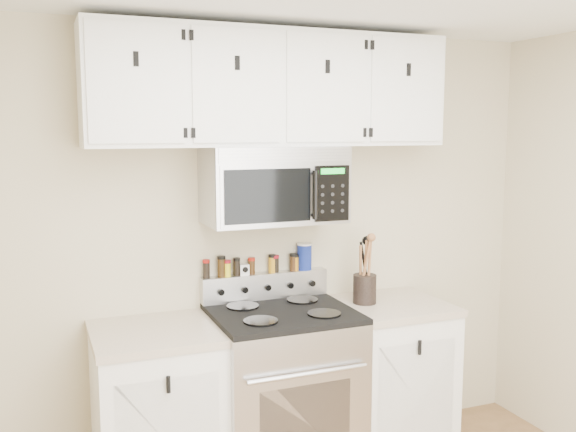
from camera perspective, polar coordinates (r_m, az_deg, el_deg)
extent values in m
cube|color=#B8AC8A|center=(3.75, -2.26, -2.75)|extent=(3.50, 0.01, 2.50)
cube|color=#B7B7BA|center=(3.70, -0.47, -15.73)|extent=(0.76, 0.65, 0.92)
cube|color=black|center=(3.44, 1.54, -17.82)|extent=(0.50, 0.02, 0.40)
cube|color=black|center=(3.54, -0.47, -8.66)|extent=(0.76, 0.65, 0.03)
cube|color=#B7B7BA|center=(3.77, -2.06, -6.20)|extent=(0.76, 0.08, 0.15)
cylinder|color=black|center=(3.34, -2.44, -9.32)|extent=(0.18, 0.18, 0.01)
cylinder|color=black|center=(3.47, 3.24, -8.66)|extent=(0.18, 0.18, 0.01)
cylinder|color=black|center=(3.61, -4.04, -8.01)|extent=(0.18, 0.18, 0.01)
cylinder|color=black|center=(3.73, 1.28, -7.46)|extent=(0.18, 0.18, 0.01)
cube|color=white|center=(3.56, -11.52, -17.23)|extent=(0.62, 0.60, 0.88)
cube|color=tan|center=(3.39, -11.73, -10.16)|extent=(0.64, 0.62, 0.04)
cube|color=white|center=(4.01, 8.92, -14.22)|extent=(0.62, 0.60, 0.88)
cube|color=tan|center=(3.86, 9.06, -7.88)|extent=(0.64, 0.62, 0.04)
cube|color=#9E9EA3|center=(3.53, -1.28, 2.81)|extent=(0.76, 0.38, 0.42)
cube|color=#B7B7BA|center=(3.34, -0.11, 5.45)|extent=(0.73, 0.01, 0.08)
cube|color=black|center=(3.31, -1.77, 1.79)|extent=(0.47, 0.01, 0.28)
cube|color=black|center=(3.46, 3.93, 2.02)|extent=(0.20, 0.01, 0.30)
cylinder|color=black|center=(3.37, 2.45, 1.90)|extent=(0.03, 0.03, 0.26)
cube|color=white|center=(3.55, -1.46, 11.24)|extent=(2.00, 0.33, 0.62)
cube|color=white|center=(3.19, -13.32, 11.43)|extent=(0.46, 0.01, 0.57)
cube|color=black|center=(3.19, -13.36, 13.44)|extent=(0.02, 0.01, 0.07)
cube|color=white|center=(3.31, -4.55, 11.48)|extent=(0.46, 0.01, 0.57)
cube|color=black|center=(3.31, -4.53, 13.41)|extent=(0.03, 0.01, 0.07)
cube|color=white|center=(3.49, 3.47, 11.29)|extent=(0.46, 0.01, 0.57)
cube|color=black|center=(3.49, 3.55, 13.13)|extent=(0.03, 0.01, 0.07)
cube|color=white|center=(3.73, 10.57, 10.95)|extent=(0.46, 0.01, 0.57)
cube|color=black|center=(3.73, 10.68, 12.66)|extent=(0.02, 0.01, 0.07)
cylinder|color=black|center=(3.80, 6.82, -6.45)|extent=(0.14, 0.14, 0.17)
cylinder|color=brown|center=(3.77, 6.86, -4.54)|extent=(0.02, 0.02, 0.32)
cylinder|color=brown|center=(3.77, 7.24, -4.37)|extent=(0.02, 0.02, 0.34)
cylinder|color=brown|center=(3.77, 6.47, -4.70)|extent=(0.02, 0.02, 0.29)
cylinder|color=black|center=(3.80, 6.84, -4.54)|extent=(0.02, 0.02, 0.31)
cylinder|color=brown|center=(3.74, 6.87, -4.54)|extent=(0.02, 0.02, 0.33)
cube|color=white|center=(3.71, -3.92, -4.78)|extent=(0.06, 0.05, 0.06)
cylinder|color=navy|center=(3.83, 1.47, -3.69)|extent=(0.09, 0.09, 0.15)
cylinder|color=white|center=(3.81, 1.47, -2.51)|extent=(0.09, 0.09, 0.01)
cylinder|color=black|center=(3.64, -7.28, -4.82)|extent=(0.04, 0.04, 0.09)
cylinder|color=#980F0B|center=(3.63, -7.29, -4.01)|extent=(0.04, 0.04, 0.02)
cylinder|color=#39250D|center=(3.66, -5.94, -4.61)|extent=(0.05, 0.05, 0.10)
cylinder|color=black|center=(3.65, -5.95, -3.70)|extent=(0.05, 0.05, 0.02)
cylinder|color=yellow|center=(3.68, -5.44, -4.77)|extent=(0.04, 0.04, 0.08)
cylinder|color=maroon|center=(3.67, -5.45, -4.06)|extent=(0.04, 0.04, 0.02)
cylinder|color=black|center=(3.69, -4.57, -4.64)|extent=(0.04, 0.04, 0.09)
cylinder|color=black|center=(3.68, -4.58, -3.86)|extent=(0.04, 0.04, 0.02)
cylinder|color=#3B240E|center=(3.72, -3.25, -4.59)|extent=(0.04, 0.04, 0.08)
cylinder|color=#A5190C|center=(3.71, -3.26, -3.86)|extent=(0.04, 0.04, 0.02)
cylinder|color=#C48917|center=(3.76, -1.43, -4.36)|extent=(0.04, 0.04, 0.09)
cylinder|color=black|center=(3.75, -1.43, -3.57)|extent=(0.04, 0.04, 0.02)
cylinder|color=orange|center=(3.76, -1.34, -4.43)|extent=(0.04, 0.04, 0.08)
cylinder|color=#A10C17|center=(3.75, -1.34, -3.70)|extent=(0.04, 0.04, 0.02)
cylinder|color=black|center=(3.77, -1.15, -4.38)|extent=(0.04, 0.04, 0.09)
cylinder|color=maroon|center=(3.75, -1.16, -3.63)|extent=(0.05, 0.05, 0.02)
cylinder|color=#40240F|center=(3.81, 0.48, -4.24)|extent=(0.04, 0.04, 0.09)
cylinder|color=black|center=(3.80, 0.48, -3.49)|extent=(0.04, 0.04, 0.02)
cylinder|color=orange|center=(3.81, 0.63, -4.26)|extent=(0.04, 0.04, 0.08)
cylinder|color=black|center=(3.80, 0.63, -3.54)|extent=(0.04, 0.04, 0.02)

